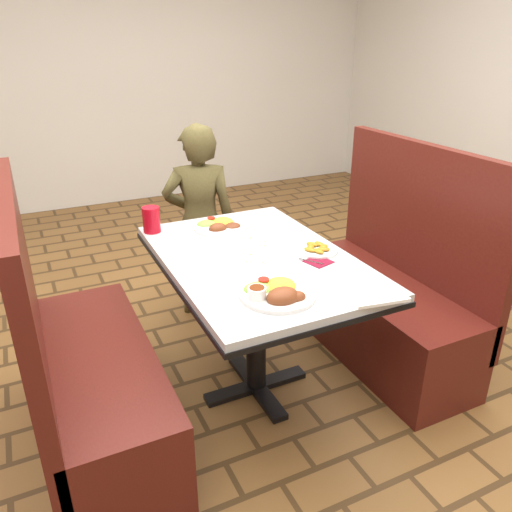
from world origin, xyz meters
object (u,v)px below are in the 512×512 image
far_dinner_plate (220,223)px  red_tumbler (151,220)px  dining_table (256,275)px  plantain_plate (317,249)px  booth_bench_right (386,300)px  near_dinner_plate (277,289)px  booth_bench_left (88,378)px  diner_person (200,223)px

far_dinner_plate → red_tumbler: (-0.33, 0.10, 0.04)m
dining_table → red_tumbler: red_tumbler is taller
plantain_plate → far_dinner_plate: bearing=121.3°
booth_bench_right → near_dinner_plate: size_ratio=4.00×
plantain_plate → red_tumbler: bearing=137.1°
plantain_plate → near_dinner_plate: bearing=-140.6°
booth_bench_left → red_tumbler: bearing=48.3°
dining_table → plantain_plate: (0.28, -0.08, 0.11)m
near_dinner_plate → far_dinner_plate: bearing=84.3°
near_dinner_plate → red_tumbler: (-0.25, 0.89, 0.03)m
diner_person → red_tumbler: diner_person is taller
red_tumbler → booth_bench_right: bearing=-23.9°
booth_bench_left → plantain_plate: booth_bench_left is taller
diner_person → red_tumbler: size_ratio=9.26×
dining_table → red_tumbler: (-0.35, 0.51, 0.16)m
booth_bench_left → diner_person: (0.84, 0.89, 0.28)m
dining_table → plantain_plate: plantain_plate is taller
booth_bench_left → red_tumbler: 0.84m
booth_bench_left → far_dinner_plate: 0.99m
booth_bench_left → near_dinner_plate: booth_bench_left is taller
booth_bench_left → plantain_plate: (1.08, -0.08, 0.43)m
booth_bench_left → red_tumbler: booth_bench_left is taller
diner_person → near_dinner_plate: (-0.14, -1.28, 0.17)m
near_dinner_plate → plantain_plate: 0.48m
red_tumbler → booth_bench_left: bearing=-131.7°
plantain_plate → red_tumbler: red_tumbler is taller
booth_bench_right → diner_person: bearing=130.2°
booth_bench_right → booth_bench_left: bearing=180.0°
booth_bench_right → plantain_plate: (-0.52, -0.08, 0.43)m
dining_table → plantain_plate: bearing=-15.1°
plantain_plate → red_tumbler: size_ratio=1.46×
dining_table → near_dinner_plate: (-0.09, -0.38, 0.13)m
dining_table → diner_person: bearing=87.2°
diner_person → far_dinner_plate: bearing=100.4°
booth_bench_right → far_dinner_plate: 1.01m
near_dinner_plate → red_tumbler: size_ratio=2.28×
diner_person → plantain_plate: 1.01m
near_dinner_plate → plantain_plate: near_dinner_plate is taller
booth_bench_left → diner_person: size_ratio=0.99×
dining_table → booth_bench_right: (0.80, 0.00, -0.32)m
booth_bench_left → booth_bench_right: (1.60, 0.00, 0.00)m
red_tumbler → near_dinner_plate: bearing=-74.1°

